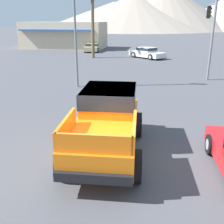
% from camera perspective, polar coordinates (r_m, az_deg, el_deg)
% --- Properties ---
extents(ground_plane, '(320.00, 320.00, 0.00)m').
position_cam_1_polar(ground_plane, '(8.25, -1.51, -10.48)').
color(ground_plane, '#4C4C51').
extents(orange_pickup_truck, '(2.57, 5.12, 1.95)m').
position_cam_1_polar(orange_pickup_truck, '(8.51, -1.02, -1.28)').
color(orange_pickup_truck, orange).
rests_on(orange_pickup_truck, ground_plane).
extents(parked_car_tan, '(2.38, 4.35, 1.10)m').
position_cam_1_polar(parked_car_tan, '(37.40, -4.33, 13.87)').
color(parked_car_tan, tan).
rests_on(parked_car_tan, ground_plane).
extents(parked_car_white, '(4.38, 4.08, 1.20)m').
position_cam_1_polar(parked_car_white, '(30.86, 7.62, 12.69)').
color(parked_car_white, white).
rests_on(parked_car_white, ground_plane).
extents(traffic_light_main, '(0.38, 3.43, 5.43)m').
position_cam_1_polar(traffic_light_main, '(21.32, 20.70, 17.33)').
color(traffic_light_main, slate).
rests_on(traffic_light_main, ground_plane).
extents(street_lamp_post, '(0.90, 0.24, 8.17)m').
position_cam_1_polar(street_lamp_post, '(16.90, -8.23, 21.77)').
color(street_lamp_post, slate).
rests_on(street_lamp_post, ground_plane).
extents(palm_tree_tall, '(2.91, 2.94, 7.79)m').
position_cam_1_polar(palm_tree_tall, '(30.82, -4.45, 22.46)').
color(palm_tree_tall, brown).
rests_on(palm_tree_tall, ground_plane).
extents(storefront_building, '(12.22, 6.70, 3.87)m').
position_cam_1_polar(storefront_building, '(42.32, -10.34, 16.12)').
color(storefront_building, beige).
rests_on(storefront_building, ground_plane).
extents(distant_mountain_range, '(105.27, 75.49, 20.57)m').
position_cam_1_polar(distant_mountain_range, '(124.34, 8.10, 20.93)').
color(distant_mountain_range, gray).
rests_on(distant_mountain_range, ground_plane).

